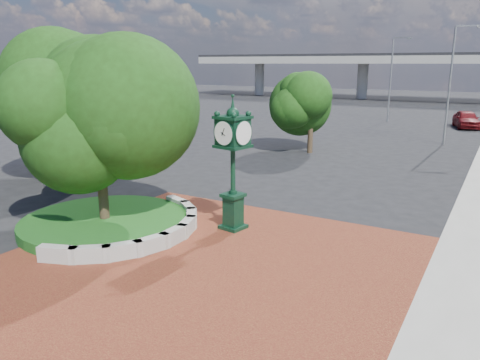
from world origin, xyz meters
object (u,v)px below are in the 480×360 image
post_clock (233,159)px  parked_car (466,119)px  street_lamp_near (454,76)px  street_lamp_far (393,73)px

post_clock → parked_car: size_ratio=1.00×
street_lamp_near → street_lamp_far: size_ratio=1.01×
parked_car → street_lamp_near: street_lamp_near is taller
post_clock → parked_car: bearing=82.0°
street_lamp_near → street_lamp_far: (-7.09, 12.82, -0.04)m
street_lamp_near → parked_car: bearing=87.9°
parked_car → street_lamp_far: size_ratio=0.57×
post_clock → street_lamp_near: size_ratio=0.56×
parked_car → street_lamp_far: 8.78m
street_lamp_far → parked_car: bearing=-13.9°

